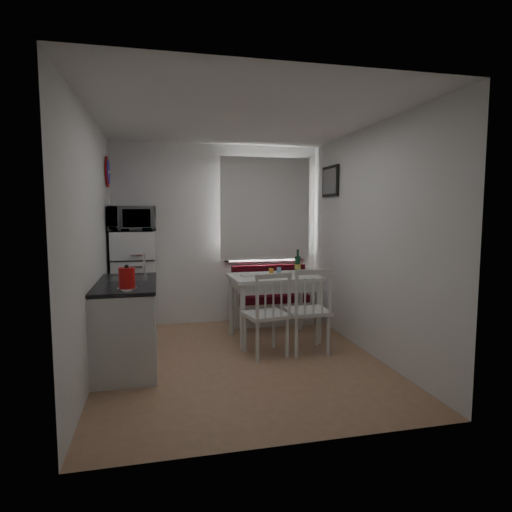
{
  "coord_description": "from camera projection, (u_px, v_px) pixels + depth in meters",
  "views": [
    {
      "loc": [
        -0.86,
        -4.48,
        1.64
      ],
      "look_at": [
        0.29,
        0.5,
        1.1
      ],
      "focal_mm": 30.0,
      "sensor_mm": 36.0,
      "label": 1
    }
  ],
  "objects": [
    {
      "name": "chair_right",
      "position": [
        311.0,
        301.0,
        4.87
      ],
      "size": [
        0.47,
        0.45,
        0.54
      ],
      "rotation": [
        0.0,
        0.0,
        -0.01
      ],
      "color": "silver",
      "rests_on": "floor"
    },
    {
      "name": "plate",
      "position": [
        251.0,
        275.0,
        5.39
      ],
      "size": [
        0.26,
        0.26,
        0.02
      ],
      "primitive_type": "cylinder",
      "color": "white",
      "rests_on": "dining_table"
    },
    {
      "name": "dining_table",
      "position": [
        274.0,
        283.0,
        5.45
      ],
      "size": [
        1.13,
        0.81,
        0.83
      ],
      "rotation": [
        0.0,
        0.0,
        0.03
      ],
      "color": "silver",
      "rests_on": "floor"
    },
    {
      "name": "wine_bottle",
      "position": [
        298.0,
        261.0,
        5.6
      ],
      "size": [
        0.08,
        0.08,
        0.32
      ],
      "primitive_type": null,
      "color": "#154225",
      "rests_on": "dining_table"
    },
    {
      "name": "kettle",
      "position": [
        127.0,
        278.0,
        3.97
      ],
      "size": [
        0.18,
        0.18,
        0.24
      ],
      "primitive_type": "cylinder",
      "color": "red",
      "rests_on": "kitchen_counter"
    },
    {
      "name": "wall_right",
      "position": [
        369.0,
        241.0,
        4.91
      ],
      "size": [
        0.02,
        3.5,
        2.6
      ],
      "primitive_type": "cube",
      "color": "white",
      "rests_on": "floor"
    },
    {
      "name": "fridge",
      "position": [
        134.0,
        283.0,
        5.73
      ],
      "size": [
        0.55,
        0.55,
        1.38
      ],
      "primitive_type": "cube",
      "color": "white",
      "rests_on": "floor"
    },
    {
      "name": "floor",
      "position": [
        241.0,
        361.0,
        4.71
      ],
      "size": [
        3.0,
        3.5,
        0.02
      ],
      "primitive_type": "cube",
      "color": "#A47557",
      "rests_on": "ground"
    },
    {
      "name": "wall_back",
      "position": [
        218.0,
        235.0,
        6.27
      ],
      "size": [
        3.0,
        0.02,
        2.6
      ],
      "primitive_type": "cube",
      "color": "white",
      "rests_on": "floor"
    },
    {
      "name": "ceiling",
      "position": [
        240.0,
        118.0,
        4.43
      ],
      "size": [
        3.0,
        3.5,
        0.02
      ],
      "primitive_type": "cube",
      "color": "white",
      "rests_on": "wall_back"
    },
    {
      "name": "bench",
      "position": [
        271.0,
        304.0,
        6.3
      ],
      "size": [
        1.17,
        0.45,
        0.84
      ],
      "color": "silver",
      "rests_on": "floor"
    },
    {
      "name": "window",
      "position": [
        265.0,
        212.0,
        6.36
      ],
      "size": [
        1.22,
        0.06,
        1.47
      ],
      "primitive_type": "cube",
      "color": "silver",
      "rests_on": "wall_back"
    },
    {
      "name": "drinking_glass_orange",
      "position": [
        271.0,
        272.0,
        5.38
      ],
      "size": [
        0.06,
        0.06,
        0.1
      ],
      "primitive_type": "cylinder",
      "color": "orange",
      "rests_on": "dining_table"
    },
    {
      "name": "kitchen_counter",
      "position": [
        127.0,
        323.0,
        4.54
      ],
      "size": [
        0.62,
        1.32,
        1.16
      ],
      "color": "silver",
      "rests_on": "floor"
    },
    {
      "name": "curtain",
      "position": [
        266.0,
        209.0,
        6.29
      ],
      "size": [
        1.35,
        0.02,
        1.5
      ],
      "primitive_type": "cube",
      "color": "white",
      "rests_on": "wall_back"
    },
    {
      "name": "drinking_glass_blue",
      "position": [
        279.0,
        271.0,
        5.5
      ],
      "size": [
        0.06,
        0.06,
        0.09
      ],
      "primitive_type": "cylinder",
      "color": "#88AFE7",
      "rests_on": "dining_table"
    },
    {
      "name": "wall_front",
      "position": [
        290.0,
        262.0,
        2.87
      ],
      "size": [
        3.0,
        0.02,
        2.6
      ],
      "primitive_type": "cube",
      "color": "white",
      "rests_on": "floor"
    },
    {
      "name": "microwave",
      "position": [
        132.0,
        219.0,
        5.59
      ],
      "size": [
        0.6,
        0.41,
        0.33
      ],
      "primitive_type": "imported",
      "color": "white",
      "rests_on": "fridge"
    },
    {
      "name": "picture_frame",
      "position": [
        330.0,
        181.0,
        5.89
      ],
      "size": [
        0.04,
        0.52,
        0.42
      ],
      "primitive_type": "cube",
      "color": "black",
      "rests_on": "wall_right"
    },
    {
      "name": "wall_sign",
      "position": [
        108.0,
        172.0,
        5.56
      ],
      "size": [
        0.03,
        0.4,
        0.4
      ],
      "primitive_type": "cylinder",
      "rotation": [
        0.0,
        1.57,
        0.0
      ],
      "color": "#1A1D9C",
      "rests_on": "wall_left"
    },
    {
      "name": "wall_left",
      "position": [
        92.0,
        246.0,
        4.24
      ],
      "size": [
        0.02,
        3.5,
        2.6
      ],
      "primitive_type": "cube",
      "color": "white",
      "rests_on": "floor"
    },
    {
      "name": "chair_left",
      "position": [
        268.0,
        305.0,
        4.76
      ],
      "size": [
        0.53,
        0.51,
        0.52
      ],
      "rotation": [
        0.0,
        0.0,
        0.19
      ],
      "color": "silver",
      "rests_on": "floor"
    }
  ]
}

